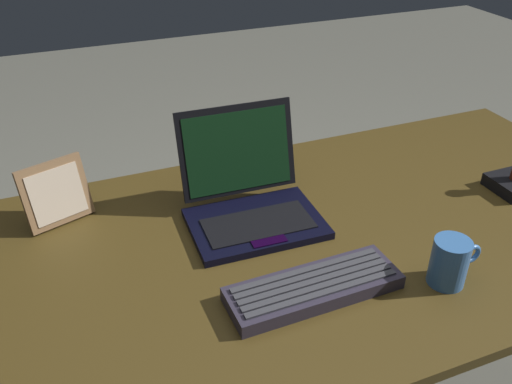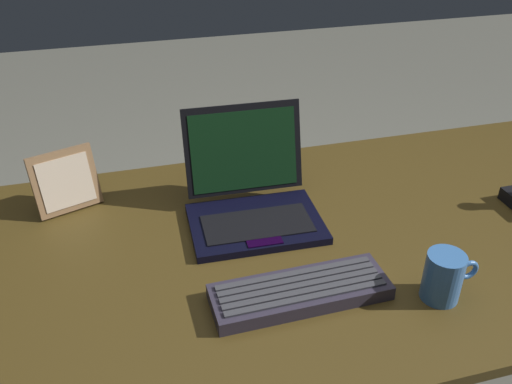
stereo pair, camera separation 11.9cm
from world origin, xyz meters
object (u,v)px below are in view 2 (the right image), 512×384
laptop_front (252,200)px  photo_frame (65,182)px  coffee_mug (444,277)px  external_keyboard (300,291)px

laptop_front → photo_frame: 0.44m
coffee_mug → laptop_front: bearing=128.3°
laptop_front → external_keyboard: size_ratio=0.88×
laptop_front → external_keyboard: 0.29m
external_keyboard → laptop_front: bearing=93.8°
external_keyboard → photo_frame: 0.62m
external_keyboard → coffee_mug: (0.26, -0.07, 0.03)m
laptop_front → coffee_mug: bearing=-51.7°
laptop_front → coffee_mug: laptop_front is taller
coffee_mug → external_keyboard: bearing=165.6°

